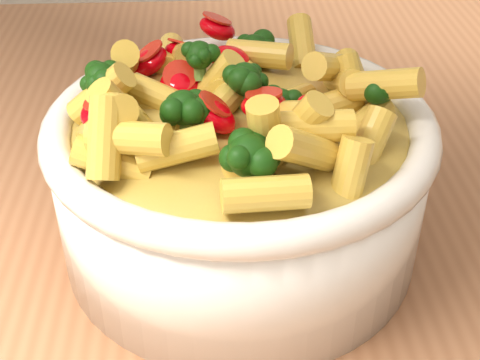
{
  "coord_description": "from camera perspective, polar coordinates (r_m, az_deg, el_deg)",
  "views": [
    {
      "loc": [
        -0.0,
        -0.43,
        1.2
      ],
      "look_at": [
        0.02,
        -0.07,
        0.95
      ],
      "focal_mm": 50.0,
      "sensor_mm": 36.0,
      "label": 1
    }
  ],
  "objects": [
    {
      "name": "table",
      "position": [
        0.59,
        -1.94,
        -8.09
      ],
      "size": [
        1.2,
        0.8,
        0.9
      ],
      "color": "#A56C47",
      "rests_on": "ground"
    },
    {
      "name": "serving_bowl",
      "position": [
        0.44,
        -0.0,
        0.14
      ],
      "size": [
        0.24,
        0.24,
        0.11
      ],
      "color": "white",
      "rests_on": "table"
    },
    {
      "name": "pasta_salad",
      "position": [
        0.4,
        -0.0,
        7.75
      ],
      "size": [
        0.19,
        0.19,
        0.04
      ],
      "color": "#FEBF50",
      "rests_on": "serving_bowl"
    }
  ]
}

